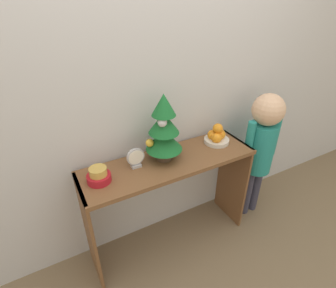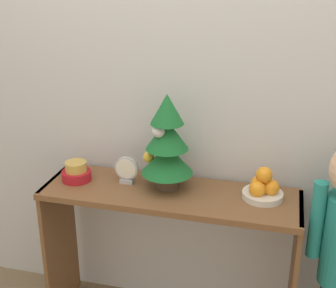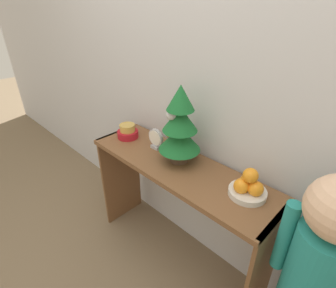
{
  "view_description": "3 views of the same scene",
  "coord_description": "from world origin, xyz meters",
  "px_view_note": "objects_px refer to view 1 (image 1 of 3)",
  "views": [
    {
      "loc": [
        -0.71,
        -1.1,
        1.79
      ],
      "look_at": [
        -0.03,
        0.16,
        0.94
      ],
      "focal_mm": 28.0,
      "sensor_mm": 36.0,
      "label": 1
    },
    {
      "loc": [
        0.49,
        -1.73,
        1.82
      ],
      "look_at": [
        -0.01,
        0.2,
        1.03
      ],
      "focal_mm": 50.0,
      "sensor_mm": 36.0,
      "label": 2
    },
    {
      "loc": [
        0.86,
        -0.76,
        1.65
      ],
      "look_at": [
        -0.06,
        0.17,
        0.91
      ],
      "focal_mm": 28.0,
      "sensor_mm": 36.0,
      "label": 3
    }
  ],
  "objects_px": {
    "mini_tree": "(164,129)",
    "desk_clock": "(136,158)",
    "child_figure": "(262,141)",
    "fruit_bowl": "(217,136)",
    "singing_bowl": "(99,176)"
  },
  "relations": [
    {
      "from": "mini_tree",
      "to": "desk_clock",
      "type": "xyz_separation_m",
      "value": [
        -0.2,
        0.0,
        -0.16
      ]
    },
    {
      "from": "mini_tree",
      "to": "child_figure",
      "type": "bearing_deg",
      "value": -6.27
    },
    {
      "from": "desk_clock",
      "to": "mini_tree",
      "type": "bearing_deg",
      "value": -0.38
    },
    {
      "from": "fruit_bowl",
      "to": "desk_clock",
      "type": "bearing_deg",
      "value": -179.38
    },
    {
      "from": "child_figure",
      "to": "desk_clock",
      "type": "bearing_deg",
      "value": 174.88
    },
    {
      "from": "mini_tree",
      "to": "child_figure",
      "type": "height_order",
      "value": "mini_tree"
    },
    {
      "from": "desk_clock",
      "to": "child_figure",
      "type": "distance_m",
      "value": 1.05
    },
    {
      "from": "mini_tree",
      "to": "child_figure",
      "type": "relative_size",
      "value": 0.41
    },
    {
      "from": "mini_tree",
      "to": "fruit_bowl",
      "type": "distance_m",
      "value": 0.49
    },
    {
      "from": "mini_tree",
      "to": "singing_bowl",
      "type": "xyz_separation_m",
      "value": [
        -0.46,
        -0.03,
        -0.19
      ]
    },
    {
      "from": "desk_clock",
      "to": "singing_bowl",
      "type": "bearing_deg",
      "value": -172.8
    },
    {
      "from": "mini_tree",
      "to": "desk_clock",
      "type": "relative_size",
      "value": 3.39
    },
    {
      "from": "mini_tree",
      "to": "fruit_bowl",
      "type": "height_order",
      "value": "mini_tree"
    },
    {
      "from": "mini_tree",
      "to": "singing_bowl",
      "type": "distance_m",
      "value": 0.5
    },
    {
      "from": "singing_bowl",
      "to": "desk_clock",
      "type": "bearing_deg",
      "value": 7.2
    }
  ]
}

